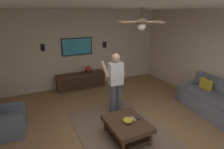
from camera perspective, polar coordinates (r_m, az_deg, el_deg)
ground_plane at (r=4.38m, az=4.95°, el=-17.53°), size 7.94×7.94×0.00m
wall_back_tv at (r=6.75m, az=-9.50°, el=7.83°), size 0.10×6.26×2.71m
ceiling_slab at (r=3.56m, az=6.25°, el=21.50°), size 6.81×6.26×0.10m
area_rug at (r=4.37m, az=3.14°, el=-17.53°), size 2.83×1.87×0.01m
couch at (r=5.67m, az=29.08°, el=-7.45°), size 1.98×1.07×0.87m
armchair at (r=4.81m, az=-30.97°, el=-12.85°), size 0.88×0.89×0.82m
coffee_table at (r=4.06m, az=4.63°, el=-15.68°), size 1.00×0.80×0.40m
media_console at (r=6.68m, az=-9.69°, el=-1.94°), size 0.45×1.70×0.55m
tv at (r=6.60m, az=-10.85°, el=8.57°), size 0.05×1.08×0.61m
person_standing at (r=4.75m, az=1.09°, el=-1.73°), size 0.55×0.55×1.64m
bowl at (r=3.95m, az=4.89°, el=-14.03°), size 0.22×0.22×0.10m
remote_white at (r=4.08m, az=6.69°, el=-13.57°), size 0.15×0.05×0.02m
remote_black at (r=4.08m, az=7.79°, el=-13.64°), size 0.13×0.15×0.02m
vase_round at (r=6.69m, az=-7.41°, el=1.68°), size 0.22×0.22×0.22m
wall_speaker_left at (r=6.96m, az=-2.32°, el=9.32°), size 0.06×0.12×0.22m
wall_speaker_right at (r=6.41m, az=-20.84°, el=7.86°), size 0.06×0.12×0.22m
ceiling_fan at (r=3.95m, az=9.23°, el=15.56°), size 1.17×1.19×0.46m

